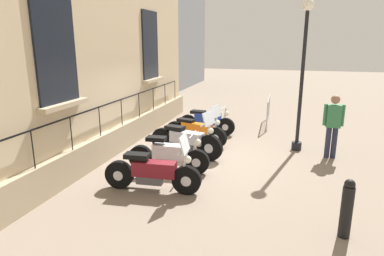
{
  "coord_description": "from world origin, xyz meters",
  "views": [
    {
      "loc": [
        2.4,
        -8.44,
        3.09
      ],
      "look_at": [
        -0.03,
        0.0,
        0.8
      ],
      "focal_mm": 31.29,
      "sensor_mm": 36.0,
      "label": 1
    }
  ],
  "objects_px": {
    "motorcycle_maroon": "(153,173)",
    "motorcycle_silver": "(186,140)",
    "motorcycle_blue": "(207,122)",
    "bollard": "(347,208)",
    "motorcycle_white": "(169,155)",
    "lamppost": "(303,70)",
    "motorcycle_orange": "(196,131)",
    "pedestrian_standing": "(333,123)",
    "crowd_barrier": "(268,110)"
  },
  "relations": [
    {
      "from": "motorcycle_white",
      "to": "motorcycle_blue",
      "type": "bearing_deg",
      "value": 88.78
    },
    {
      "from": "motorcycle_maroon",
      "to": "pedestrian_standing",
      "type": "height_order",
      "value": "pedestrian_standing"
    },
    {
      "from": "motorcycle_white",
      "to": "motorcycle_silver",
      "type": "relative_size",
      "value": 0.94
    },
    {
      "from": "motorcycle_silver",
      "to": "bollard",
      "type": "height_order",
      "value": "motorcycle_silver"
    },
    {
      "from": "bollard",
      "to": "pedestrian_standing",
      "type": "distance_m",
      "value": 4.06
    },
    {
      "from": "motorcycle_orange",
      "to": "pedestrian_standing",
      "type": "xyz_separation_m",
      "value": [
        3.85,
        -0.19,
        0.57
      ]
    },
    {
      "from": "motorcycle_maroon",
      "to": "bollard",
      "type": "relative_size",
      "value": 2.1
    },
    {
      "from": "lamppost",
      "to": "crowd_barrier",
      "type": "bearing_deg",
      "value": 109.49
    },
    {
      "from": "motorcycle_blue",
      "to": "lamppost",
      "type": "distance_m",
      "value": 3.64
    },
    {
      "from": "motorcycle_maroon",
      "to": "lamppost",
      "type": "xyz_separation_m",
      "value": [
        2.95,
        3.74,
        1.89
      ]
    },
    {
      "from": "motorcycle_silver",
      "to": "crowd_barrier",
      "type": "xyz_separation_m",
      "value": [
        1.92,
        4.3,
        0.11
      ]
    },
    {
      "from": "motorcycle_white",
      "to": "motorcycle_silver",
      "type": "xyz_separation_m",
      "value": [
        0.08,
        1.17,
        0.05
      ]
    },
    {
      "from": "motorcycle_silver",
      "to": "crowd_barrier",
      "type": "distance_m",
      "value": 4.71
    },
    {
      "from": "motorcycle_maroon",
      "to": "lamppost",
      "type": "relative_size",
      "value": 0.5
    },
    {
      "from": "motorcycle_orange",
      "to": "lamppost",
      "type": "xyz_separation_m",
      "value": [
        2.98,
        0.27,
        1.89
      ]
    },
    {
      "from": "crowd_barrier",
      "to": "pedestrian_standing",
      "type": "distance_m",
      "value": 3.84
    },
    {
      "from": "motorcycle_maroon",
      "to": "bollard",
      "type": "distance_m",
      "value": 3.71
    },
    {
      "from": "motorcycle_white",
      "to": "bollard",
      "type": "height_order",
      "value": "bollard"
    },
    {
      "from": "motorcycle_silver",
      "to": "motorcycle_blue",
      "type": "xyz_separation_m",
      "value": [
        -0.01,
        2.44,
        -0.03
      ]
    },
    {
      "from": "motorcycle_maroon",
      "to": "motorcycle_silver",
      "type": "height_order",
      "value": "motorcycle_silver"
    },
    {
      "from": "motorcycle_orange",
      "to": "lamppost",
      "type": "relative_size",
      "value": 0.49
    },
    {
      "from": "bollard",
      "to": "crowd_barrier",
      "type": "bearing_deg",
      "value": 102.97
    },
    {
      "from": "motorcycle_blue",
      "to": "crowd_barrier",
      "type": "bearing_deg",
      "value": 43.92
    },
    {
      "from": "motorcycle_orange",
      "to": "lamppost",
      "type": "height_order",
      "value": "lamppost"
    },
    {
      "from": "motorcycle_orange",
      "to": "crowd_barrier",
      "type": "distance_m",
      "value": 3.71
    },
    {
      "from": "motorcycle_orange",
      "to": "pedestrian_standing",
      "type": "bearing_deg",
      "value": -2.78
    },
    {
      "from": "motorcycle_maroon",
      "to": "pedestrian_standing",
      "type": "relative_size",
      "value": 1.22
    },
    {
      "from": "motorcycle_maroon",
      "to": "pedestrian_standing",
      "type": "distance_m",
      "value": 5.07
    },
    {
      "from": "bollard",
      "to": "motorcycle_orange",
      "type": "bearing_deg",
      "value": 130.96
    },
    {
      "from": "crowd_barrier",
      "to": "motorcycle_orange",
      "type": "bearing_deg",
      "value": -122.09
    },
    {
      "from": "motorcycle_white",
      "to": "pedestrian_standing",
      "type": "bearing_deg",
      "value": 28.88
    },
    {
      "from": "motorcycle_white",
      "to": "motorcycle_orange",
      "type": "height_order",
      "value": "motorcycle_orange"
    },
    {
      "from": "motorcycle_silver",
      "to": "motorcycle_maroon",
      "type": "bearing_deg",
      "value": -90.3
    },
    {
      "from": "motorcycle_orange",
      "to": "crowd_barrier",
      "type": "height_order",
      "value": "motorcycle_orange"
    },
    {
      "from": "motorcycle_orange",
      "to": "motorcycle_silver",
      "type": "bearing_deg",
      "value": -87.92
    },
    {
      "from": "motorcycle_blue",
      "to": "crowd_barrier",
      "type": "xyz_separation_m",
      "value": [
        1.93,
        1.86,
        0.14
      ]
    },
    {
      "from": "motorcycle_white",
      "to": "bollard",
      "type": "xyz_separation_m",
      "value": [
        3.7,
        -1.89,
        0.1
      ]
    },
    {
      "from": "motorcycle_white",
      "to": "pedestrian_standing",
      "type": "distance_m",
      "value": 4.48
    },
    {
      "from": "motorcycle_silver",
      "to": "pedestrian_standing",
      "type": "height_order",
      "value": "pedestrian_standing"
    },
    {
      "from": "lamppost",
      "to": "bollard",
      "type": "height_order",
      "value": "lamppost"
    },
    {
      "from": "motorcycle_white",
      "to": "lamppost",
      "type": "relative_size",
      "value": 0.49
    },
    {
      "from": "motorcycle_silver",
      "to": "lamppost",
      "type": "distance_m",
      "value": 3.76
    },
    {
      "from": "lamppost",
      "to": "crowd_barrier",
      "type": "relative_size",
      "value": 1.95
    },
    {
      "from": "motorcycle_silver",
      "to": "motorcycle_blue",
      "type": "relative_size",
      "value": 1.09
    },
    {
      "from": "motorcycle_white",
      "to": "lamppost",
      "type": "distance_m",
      "value": 4.42
    },
    {
      "from": "motorcycle_white",
      "to": "pedestrian_standing",
      "type": "height_order",
      "value": "pedestrian_standing"
    },
    {
      "from": "motorcycle_white",
      "to": "crowd_barrier",
      "type": "distance_m",
      "value": 5.83
    },
    {
      "from": "lamppost",
      "to": "bollard",
      "type": "xyz_separation_m",
      "value": [
        0.68,
        -4.49,
        -1.8
      ]
    },
    {
      "from": "motorcycle_silver",
      "to": "crowd_barrier",
      "type": "bearing_deg",
      "value": 65.87
    },
    {
      "from": "motorcycle_blue",
      "to": "bollard",
      "type": "height_order",
      "value": "bollard"
    }
  ]
}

